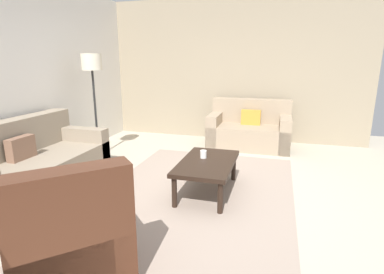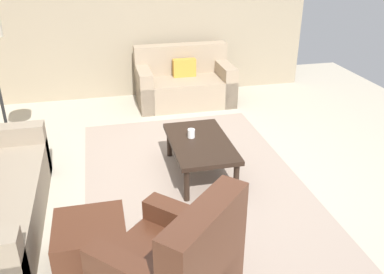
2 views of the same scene
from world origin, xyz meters
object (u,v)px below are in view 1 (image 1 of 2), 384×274
couch_loveseat (249,131)px  couch_main (27,168)px  ottoman (60,209)px  armchair_leather (71,242)px  coffee_table (207,165)px  lamp_standing (92,73)px  cup (203,154)px

couch_loveseat → couch_main: bearing=138.6°
ottoman → armchair_leather: bearing=-135.1°
coffee_table → lamp_standing: (0.92, 2.13, 1.05)m
couch_loveseat → armchair_leather: 4.17m
ottoman → coffee_table: 1.70m
couch_loveseat → lamp_standing: lamp_standing is taller
couch_loveseat → ottoman: (-3.48, 1.49, -0.10)m
ottoman → couch_loveseat: bearing=-23.2°
couch_main → armchair_leather: (-1.23, -1.59, 0.01)m
couch_main → couch_loveseat: (2.83, -2.50, 0.00)m
couch_loveseat → ottoman: couch_loveseat is taller
armchair_leather → couch_main: bearing=52.1°
ottoman → cup: size_ratio=5.73×
ottoman → cup: cup is taller
couch_loveseat → cup: 2.21m
cup → lamp_standing: lamp_standing is taller
couch_main → coffee_table: 2.27m
ottoman → lamp_standing: (2.12, 0.94, 1.21)m
coffee_table → cup: bearing=35.2°
cup → couch_loveseat: bearing=-9.7°
couch_loveseat → ottoman: size_ratio=2.66×
couch_main → cup: couch_main is taller
couch_main → coffee_table: size_ratio=1.89×
couch_loveseat → coffee_table: couch_loveseat is taller
couch_loveseat → ottoman: bearing=156.8°
couch_loveseat → lamp_standing: bearing=119.2°
couch_main → ottoman: 1.20m
couch_loveseat → armchair_leather: bearing=167.4°
couch_main → cup: size_ratio=21.25×
armchair_leather → coffee_table: armchair_leather is taller
coffee_table → couch_loveseat: bearing=-7.4°
couch_main → lamp_standing: bearing=-2.7°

